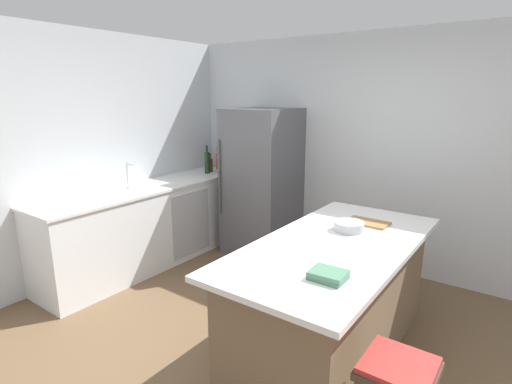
{
  "coord_description": "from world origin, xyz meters",
  "views": [
    {
      "loc": [
        1.49,
        -2.08,
        1.96
      ],
      "look_at": [
        -0.76,
        1.03,
        1.0
      ],
      "focal_mm": 27.89,
      "sensor_mm": 36.0,
      "label": 1
    }
  ],
  "objects_px": {
    "bar_stool": "(397,383)",
    "vinegar_bottle": "(218,161)",
    "hot_sauce_bottle": "(220,165)",
    "wine_bottle": "(207,162)",
    "cookbook_stack": "(328,275)",
    "cutting_board": "(368,222)",
    "sink_faucet": "(128,175)",
    "refrigerator": "(262,182)",
    "kitchen_island": "(333,298)",
    "mixing_bowl": "(349,226)",
    "syrup_bottle": "(210,165)"
  },
  "relations": [
    {
      "from": "kitchen_island",
      "to": "cookbook_stack",
      "type": "bearing_deg",
      "value": -69.39
    },
    {
      "from": "hot_sauce_bottle",
      "to": "bar_stool",
      "type": "bearing_deg",
      "value": -35.52
    },
    {
      "from": "mixing_bowl",
      "to": "cutting_board",
      "type": "bearing_deg",
      "value": 77.79
    },
    {
      "from": "kitchen_island",
      "to": "wine_bottle",
      "type": "bearing_deg",
      "value": 152.55
    },
    {
      "from": "kitchen_island",
      "to": "syrup_bottle",
      "type": "xyz_separation_m",
      "value": [
        -2.45,
        1.36,
        0.57
      ]
    },
    {
      "from": "hot_sauce_bottle",
      "to": "cutting_board",
      "type": "height_order",
      "value": "hot_sauce_bottle"
    },
    {
      "from": "hot_sauce_bottle",
      "to": "cookbook_stack",
      "type": "relative_size",
      "value": 0.96
    },
    {
      "from": "sink_faucet",
      "to": "syrup_bottle",
      "type": "height_order",
      "value": "sink_faucet"
    },
    {
      "from": "vinegar_bottle",
      "to": "cutting_board",
      "type": "distance_m",
      "value": 2.71
    },
    {
      "from": "refrigerator",
      "to": "hot_sauce_bottle",
      "type": "height_order",
      "value": "refrigerator"
    },
    {
      "from": "bar_stool",
      "to": "hot_sauce_bottle",
      "type": "bearing_deg",
      "value": 144.48
    },
    {
      "from": "sink_faucet",
      "to": "cutting_board",
      "type": "bearing_deg",
      "value": 10.47
    },
    {
      "from": "kitchen_island",
      "to": "vinegar_bottle",
      "type": "xyz_separation_m",
      "value": [
        -2.49,
        1.55,
        0.59
      ]
    },
    {
      "from": "cutting_board",
      "to": "mixing_bowl",
      "type": "bearing_deg",
      "value": -102.21
    },
    {
      "from": "sink_faucet",
      "to": "kitchen_island",
      "type": "bearing_deg",
      "value": -2.04
    },
    {
      "from": "mixing_bowl",
      "to": "cutting_board",
      "type": "xyz_separation_m",
      "value": [
        0.06,
        0.26,
        -0.03
      ]
    },
    {
      "from": "refrigerator",
      "to": "bar_stool",
      "type": "distance_m",
      "value": 3.14
    },
    {
      "from": "kitchen_island",
      "to": "refrigerator",
      "type": "relative_size",
      "value": 1.16
    },
    {
      "from": "hot_sauce_bottle",
      "to": "mixing_bowl",
      "type": "relative_size",
      "value": 0.86
    },
    {
      "from": "mixing_bowl",
      "to": "kitchen_island",
      "type": "bearing_deg",
      "value": -85.06
    },
    {
      "from": "bar_stool",
      "to": "sink_faucet",
      "type": "bearing_deg",
      "value": 165.61
    },
    {
      "from": "vinegar_bottle",
      "to": "hot_sauce_bottle",
      "type": "distance_m",
      "value": 0.16
    },
    {
      "from": "refrigerator",
      "to": "bar_stool",
      "type": "relative_size",
      "value": 2.74
    },
    {
      "from": "wine_bottle",
      "to": "cookbook_stack",
      "type": "xyz_separation_m",
      "value": [
        2.63,
        -1.83,
        -0.15
      ]
    },
    {
      "from": "cookbook_stack",
      "to": "bar_stool",
      "type": "bearing_deg",
      "value": -18.48
    },
    {
      "from": "syrup_bottle",
      "to": "mixing_bowl",
      "type": "distance_m",
      "value": 2.65
    },
    {
      "from": "bar_stool",
      "to": "cutting_board",
      "type": "distance_m",
      "value": 1.5
    },
    {
      "from": "cookbook_stack",
      "to": "hot_sauce_bottle",
      "type": "bearing_deg",
      "value": 141.9
    },
    {
      "from": "kitchen_island",
      "to": "wine_bottle",
      "type": "height_order",
      "value": "wine_bottle"
    },
    {
      "from": "cutting_board",
      "to": "hot_sauce_bottle",
      "type": "bearing_deg",
      "value": 159.52
    },
    {
      "from": "refrigerator",
      "to": "vinegar_bottle",
      "type": "relative_size",
      "value": 5.71
    },
    {
      "from": "wine_bottle",
      "to": "mixing_bowl",
      "type": "bearing_deg",
      "value": -21.86
    },
    {
      "from": "wine_bottle",
      "to": "cutting_board",
      "type": "distance_m",
      "value": 2.55
    },
    {
      "from": "hot_sauce_bottle",
      "to": "wine_bottle",
      "type": "height_order",
      "value": "wine_bottle"
    },
    {
      "from": "bar_stool",
      "to": "vinegar_bottle",
      "type": "height_order",
      "value": "vinegar_bottle"
    },
    {
      "from": "bar_stool",
      "to": "mixing_bowl",
      "type": "height_order",
      "value": "mixing_bowl"
    },
    {
      "from": "cutting_board",
      "to": "wine_bottle",
      "type": "bearing_deg",
      "value": 164.1
    },
    {
      "from": "bar_stool",
      "to": "cookbook_stack",
      "type": "bearing_deg",
      "value": 161.52
    },
    {
      "from": "wine_bottle",
      "to": "cutting_board",
      "type": "bearing_deg",
      "value": -15.9
    },
    {
      "from": "refrigerator",
      "to": "hot_sauce_bottle",
      "type": "bearing_deg",
      "value": 173.13
    },
    {
      "from": "hot_sauce_bottle",
      "to": "cookbook_stack",
      "type": "distance_m",
      "value": 3.28
    },
    {
      "from": "wine_bottle",
      "to": "vinegar_bottle",
      "type": "bearing_deg",
      "value": 104.22
    },
    {
      "from": "vinegar_bottle",
      "to": "cookbook_stack",
      "type": "xyz_separation_m",
      "value": [
        2.7,
        -2.12,
        -0.12
      ]
    },
    {
      "from": "refrigerator",
      "to": "sink_faucet",
      "type": "bearing_deg",
      "value": -125.06
    },
    {
      "from": "hot_sauce_bottle",
      "to": "kitchen_island",
      "type": "bearing_deg",
      "value": -31.55
    },
    {
      "from": "bar_stool",
      "to": "wine_bottle",
      "type": "relative_size",
      "value": 1.78
    },
    {
      "from": "bar_stool",
      "to": "vinegar_bottle",
      "type": "xyz_separation_m",
      "value": [
        -3.18,
        2.28,
        0.52
      ]
    },
    {
      "from": "sink_faucet",
      "to": "vinegar_bottle",
      "type": "relative_size",
      "value": 0.96
    },
    {
      "from": "vinegar_bottle",
      "to": "hot_sauce_bottle",
      "type": "bearing_deg",
      "value": -38.02
    },
    {
      "from": "refrigerator",
      "to": "cookbook_stack",
      "type": "distance_m",
      "value": 2.66
    }
  ]
}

